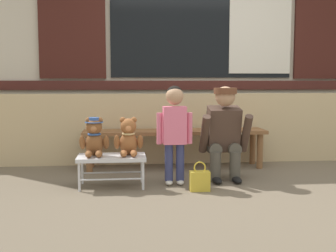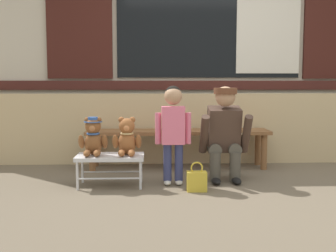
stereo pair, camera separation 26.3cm
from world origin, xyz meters
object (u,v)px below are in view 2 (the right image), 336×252
object	(u,v)px
teddy_bear_plain	(127,138)
handbag_on_ground	(197,181)
child_standing	(173,124)
teddy_bear_with_hat	(93,137)
small_display_bench	(110,158)
adult_crouching	(225,133)
wooden_bench_long	(178,136)

from	to	relation	value
teddy_bear_plain	handbag_on_ground	world-z (taller)	teddy_bear_plain
child_standing	handbag_on_ground	distance (m)	0.60
teddy_bear_plain	handbag_on_ground	distance (m)	0.78
teddy_bear_with_hat	child_standing	size ratio (longest dim) A/B	0.38
teddy_bear_plain	small_display_bench	bearing A→B (deg)	-179.49
small_display_bench	adult_crouching	xyz separation A→B (m)	(1.13, 0.19, 0.21)
child_standing	teddy_bear_with_hat	bearing A→B (deg)	-178.04
wooden_bench_long	handbag_on_ground	xyz separation A→B (m)	(0.10, -1.08, -0.28)
small_display_bench	teddy_bear_plain	size ratio (longest dim) A/B	1.76
teddy_bear_plain	teddy_bear_with_hat	bearing A→B (deg)	179.87
wooden_bench_long	adult_crouching	distance (m)	0.79
wooden_bench_long	handbag_on_ground	world-z (taller)	wooden_bench_long
child_standing	handbag_on_ground	size ratio (longest dim) A/B	3.52
teddy_bear_plain	adult_crouching	distance (m)	0.99
teddy_bear_plain	child_standing	world-z (taller)	child_standing
small_display_bench	teddy_bear_with_hat	distance (m)	0.26
adult_crouching	wooden_bench_long	bearing A→B (deg)	123.32
adult_crouching	handbag_on_ground	bearing A→B (deg)	-127.91
adult_crouching	teddy_bear_with_hat	bearing A→B (deg)	-171.68
small_display_bench	child_standing	world-z (taller)	child_standing
child_standing	adult_crouching	bearing A→B (deg)	17.07
wooden_bench_long	adult_crouching	size ratio (longest dim) A/B	2.21
wooden_bench_long	child_standing	bearing A→B (deg)	-96.93
wooden_bench_long	teddy_bear_with_hat	distance (m)	1.21
small_display_bench	teddy_bear_with_hat	world-z (taller)	teddy_bear_with_hat
handbag_on_ground	child_standing	bearing A→B (deg)	127.97
teddy_bear_with_hat	teddy_bear_plain	distance (m)	0.32
small_display_bench	child_standing	size ratio (longest dim) A/B	0.67
child_standing	handbag_on_ground	world-z (taller)	child_standing
small_display_bench	handbag_on_ground	xyz separation A→B (m)	(0.80, -0.23, -0.17)
wooden_bench_long	adult_crouching	bearing A→B (deg)	-56.68
teddy_bear_with_hat	small_display_bench	bearing A→B (deg)	-0.77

